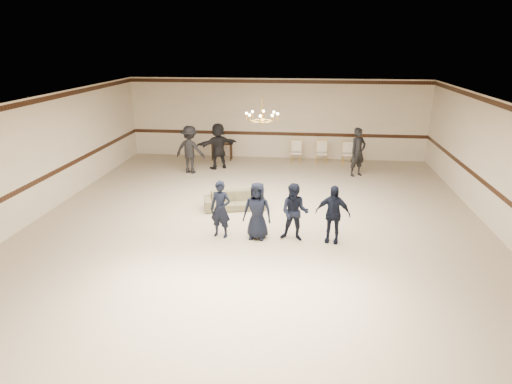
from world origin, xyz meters
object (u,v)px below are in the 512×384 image
at_px(chandelier, 262,109).
at_px(boy_c, 295,212).
at_px(boy_a, 221,209).
at_px(adult_right, 358,152).
at_px(banquet_chair_left, 296,152).
at_px(banquet_chair_right, 348,154).
at_px(adult_mid, 218,146).
at_px(banquet_chair_mid, 322,153).
at_px(boy_d, 333,214).
at_px(console_table, 222,151).
at_px(boy_b, 257,211).
at_px(adult_left, 190,150).
at_px(settee, 234,200).

relative_size(chandelier, boy_c, 0.66).
distance_m(boy_a, adult_right, 6.84).
relative_size(banquet_chair_left, banquet_chair_right, 1.00).
xyz_separation_m(chandelier, banquet_chair_left, (0.84, 5.16, -2.43)).
distance_m(chandelier, boy_a, 3.02).
relative_size(boy_a, banquet_chair_right, 1.60).
distance_m(adult_mid, banquet_chair_mid, 4.06).
height_order(boy_a, boy_d, same).
xyz_separation_m(adult_right, console_table, (-5.20, 1.65, -0.51)).
xyz_separation_m(boy_b, console_table, (-2.24, 7.30, -0.36)).
bearing_deg(adult_left, banquet_chair_right, -151.17).
relative_size(boy_a, boy_c, 1.00).
distance_m(settee, adult_right, 5.39).
relative_size(adult_mid, banquet_chair_mid, 1.95).
height_order(banquet_chair_right, console_table, banquet_chair_right).
relative_size(boy_b, adult_left, 0.82).
distance_m(settee, banquet_chair_left, 5.44).
relative_size(boy_d, console_table, 1.69).
height_order(boy_a, banquet_chair_right, boy_a).
bearing_deg(boy_b, adult_mid, 115.74).
height_order(boy_c, banquet_chair_mid, boy_c).
relative_size(boy_b, banquet_chair_left, 1.60).
xyz_separation_m(adult_mid, banquet_chair_mid, (3.90, 1.05, -0.42)).
bearing_deg(settee, banquet_chair_right, 39.88).
bearing_deg(boy_b, adult_right, 68.61).
height_order(boy_b, settee, boy_b).
bearing_deg(boy_b, console_table, 113.34).
bearing_deg(boy_c, banquet_chair_right, 83.96).
height_order(boy_b, console_table, boy_b).
distance_m(boy_b, banquet_chair_mid, 7.32).
height_order(boy_c, adult_right, adult_right).
xyz_separation_m(chandelier, settee, (-0.79, -0.02, -2.62)).
xyz_separation_m(adult_mid, adult_right, (5.10, -0.40, 0.00)).
xyz_separation_m(adult_left, banquet_chair_left, (3.80, 1.75, -0.42)).
xyz_separation_m(boy_d, banquet_chair_mid, (-0.04, 7.10, -0.27)).
relative_size(boy_d, adult_left, 0.82).
distance_m(boy_d, settee, 3.32).
height_order(boy_d, adult_mid, adult_mid).
bearing_deg(boy_a, console_table, 111.67).
bearing_deg(boy_b, adult_left, 125.86).
bearing_deg(boy_c, banquet_chair_mid, 91.74).
bearing_deg(banquet_chair_left, boy_c, -92.16).
height_order(adult_left, adult_right, same).
xyz_separation_m(boy_c, banquet_chair_left, (-0.14, 7.10, -0.27)).
bearing_deg(banquet_chair_left, adult_right, -36.70).
xyz_separation_m(chandelier, console_table, (-2.16, 5.36, -2.52)).
relative_size(settee, banquet_chair_mid, 1.94).
bearing_deg(adult_mid, chandelier, 84.29).
xyz_separation_m(boy_b, adult_right, (2.96, 5.65, 0.15)).
distance_m(chandelier, console_table, 6.31).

